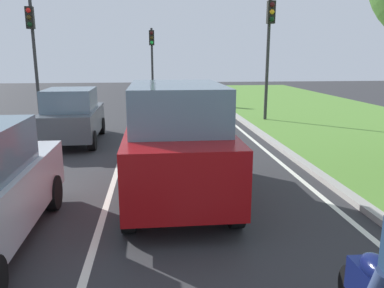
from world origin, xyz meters
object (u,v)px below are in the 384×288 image
car_hatchback_far (72,116)px  car_suv_ahead (176,141)px  traffic_light_overhead_left (33,41)px  traffic_light_far_median (152,51)px  traffic_light_near_right (269,38)px

car_hatchback_far → car_suv_ahead: bearing=-61.2°
traffic_light_overhead_left → traffic_light_far_median: size_ratio=1.16×
car_suv_ahead → car_hatchback_far: bearing=119.9°
traffic_light_far_median → traffic_light_overhead_left: bearing=-125.9°
traffic_light_far_median → car_suv_ahead: bearing=-88.6°
traffic_light_near_right → traffic_light_far_median: bearing=120.6°
car_hatchback_far → traffic_light_far_median: 12.35m
car_suv_ahead → traffic_light_near_right: 10.22m
car_suv_ahead → traffic_light_far_median: 17.31m
traffic_light_near_right → traffic_light_far_median: 9.70m
car_suv_ahead → traffic_light_far_median: traffic_light_far_median is taller
car_suv_ahead → traffic_light_near_right: size_ratio=0.85×
traffic_light_overhead_left → traffic_light_near_right: bearing=-7.5°
car_suv_ahead → traffic_light_far_median: bearing=91.4°
traffic_light_far_median → traffic_light_near_right: bearing=-59.4°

